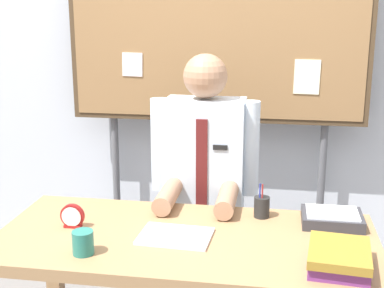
{
  "coord_description": "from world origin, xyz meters",
  "views": [
    {
      "loc": [
        0.36,
        -2.01,
        1.67
      ],
      "look_at": [
        0.0,
        0.17,
        1.09
      ],
      "focal_mm": 49.92,
      "sensor_mm": 36.0,
      "label": 1
    }
  ],
  "objects_px": {
    "bulletin_board": "(217,32)",
    "open_notebook": "(175,236)",
    "paper_tray": "(332,218)",
    "pen_holder": "(262,207)",
    "book_stack": "(339,258)",
    "coffee_mug": "(83,243)",
    "person": "(204,203)",
    "desk": "(185,257)",
    "desk_clock": "(72,217)"
  },
  "relations": [
    {
      "from": "bulletin_board",
      "to": "open_notebook",
      "type": "relative_size",
      "value": 7.1
    },
    {
      "from": "open_notebook",
      "to": "coffee_mug",
      "type": "distance_m",
      "value": 0.38
    },
    {
      "from": "paper_tray",
      "to": "desk",
      "type": "bearing_deg",
      "value": -159.72
    },
    {
      "from": "desk_clock",
      "to": "paper_tray",
      "type": "relative_size",
      "value": 0.4
    },
    {
      "from": "open_notebook",
      "to": "coffee_mug",
      "type": "relative_size",
      "value": 3.15
    },
    {
      "from": "pen_holder",
      "to": "coffee_mug",
      "type": "bearing_deg",
      "value": -143.99
    },
    {
      "from": "book_stack",
      "to": "desk_clock",
      "type": "bearing_deg",
      "value": 169.46
    },
    {
      "from": "desk",
      "to": "paper_tray",
      "type": "bearing_deg",
      "value": 20.28
    },
    {
      "from": "desk",
      "to": "desk_clock",
      "type": "xyz_separation_m",
      "value": [
        -0.49,
        0.01,
        0.14
      ]
    },
    {
      "from": "person",
      "to": "coffee_mug",
      "type": "relative_size",
      "value": 15.51
    },
    {
      "from": "coffee_mug",
      "to": "desk",
      "type": "bearing_deg",
      "value": 31.83
    },
    {
      "from": "bulletin_board",
      "to": "coffee_mug",
      "type": "bearing_deg",
      "value": -105.97
    },
    {
      "from": "coffee_mug",
      "to": "pen_holder",
      "type": "distance_m",
      "value": 0.82
    },
    {
      "from": "desk_clock",
      "to": "pen_holder",
      "type": "bearing_deg",
      "value": 17.13
    },
    {
      "from": "open_notebook",
      "to": "pen_holder",
      "type": "bearing_deg",
      "value": 39.21
    },
    {
      "from": "desk",
      "to": "bulletin_board",
      "type": "relative_size",
      "value": 0.76
    },
    {
      "from": "pen_holder",
      "to": "paper_tray",
      "type": "relative_size",
      "value": 0.62
    },
    {
      "from": "coffee_mug",
      "to": "pen_holder",
      "type": "height_order",
      "value": "pen_holder"
    },
    {
      "from": "person",
      "to": "open_notebook",
      "type": "distance_m",
      "value": 0.6
    },
    {
      "from": "desk",
      "to": "paper_tray",
      "type": "xyz_separation_m",
      "value": [
        0.61,
        0.23,
        0.12
      ]
    },
    {
      "from": "bulletin_board",
      "to": "pen_holder",
      "type": "distance_m",
      "value": 1.11
    },
    {
      "from": "person",
      "to": "book_stack",
      "type": "distance_m",
      "value": 0.97
    },
    {
      "from": "person",
      "to": "open_notebook",
      "type": "relative_size",
      "value": 4.92
    },
    {
      "from": "desk",
      "to": "book_stack",
      "type": "xyz_separation_m",
      "value": [
        0.6,
        -0.19,
        0.14
      ]
    },
    {
      "from": "desk",
      "to": "pen_holder",
      "type": "xyz_separation_m",
      "value": [
        0.3,
        0.26,
        0.14
      ]
    },
    {
      "from": "pen_holder",
      "to": "paper_tray",
      "type": "height_order",
      "value": "pen_holder"
    },
    {
      "from": "person",
      "to": "pen_holder",
      "type": "xyz_separation_m",
      "value": [
        0.3,
        -0.31,
        0.12
      ]
    },
    {
      "from": "book_stack",
      "to": "pen_holder",
      "type": "xyz_separation_m",
      "value": [
        -0.29,
        0.45,
        0.01
      ]
    },
    {
      "from": "open_notebook",
      "to": "coffee_mug",
      "type": "height_order",
      "value": "coffee_mug"
    },
    {
      "from": "book_stack",
      "to": "desk",
      "type": "bearing_deg",
      "value": 162.35
    },
    {
      "from": "open_notebook",
      "to": "desk_clock",
      "type": "distance_m",
      "value": 0.46
    },
    {
      "from": "open_notebook",
      "to": "coffee_mug",
      "type": "bearing_deg",
      "value": -147.72
    },
    {
      "from": "book_stack",
      "to": "pen_holder",
      "type": "height_order",
      "value": "pen_holder"
    },
    {
      "from": "book_stack",
      "to": "pen_holder",
      "type": "relative_size",
      "value": 1.82
    },
    {
      "from": "desk_clock",
      "to": "paper_tray",
      "type": "bearing_deg",
      "value": 10.9
    },
    {
      "from": "bulletin_board",
      "to": "desk_clock",
      "type": "distance_m",
      "value": 1.35
    },
    {
      "from": "desk_clock",
      "to": "desk",
      "type": "bearing_deg",
      "value": -1.5
    },
    {
      "from": "bulletin_board",
      "to": "book_stack",
      "type": "bearing_deg",
      "value": -63.92
    },
    {
      "from": "paper_tray",
      "to": "pen_holder",
      "type": "bearing_deg",
      "value": 173.78
    },
    {
      "from": "desk",
      "to": "book_stack",
      "type": "distance_m",
      "value": 0.64
    },
    {
      "from": "pen_holder",
      "to": "desk",
      "type": "bearing_deg",
      "value": -139.58
    },
    {
      "from": "person",
      "to": "book_stack",
      "type": "height_order",
      "value": "person"
    },
    {
      "from": "book_stack",
      "to": "coffee_mug",
      "type": "xyz_separation_m",
      "value": [
        -0.96,
        -0.03,
        0.0
      ]
    },
    {
      "from": "person",
      "to": "pen_holder",
      "type": "relative_size",
      "value": 9.03
    },
    {
      "from": "open_notebook",
      "to": "coffee_mug",
      "type": "xyz_separation_m",
      "value": [
        -0.32,
        -0.2,
        0.04
      ]
    },
    {
      "from": "book_stack",
      "to": "paper_tray",
      "type": "distance_m",
      "value": 0.42
    },
    {
      "from": "person",
      "to": "pen_holder",
      "type": "height_order",
      "value": "person"
    },
    {
      "from": "bulletin_board",
      "to": "book_stack",
      "type": "distance_m",
      "value": 1.55
    },
    {
      "from": "desk",
      "to": "open_notebook",
      "type": "bearing_deg",
      "value": -152.19
    },
    {
      "from": "person",
      "to": "pen_holder",
      "type": "distance_m",
      "value": 0.45
    }
  ]
}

